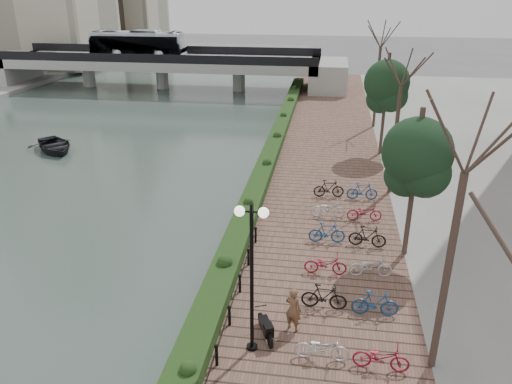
% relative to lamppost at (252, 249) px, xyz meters
% --- Properties ---
extents(river_water, '(30.00, 130.00, 0.02)m').
position_rel_lamppost_xyz_m(river_water, '(-17.36, 23.07, -4.18)').
color(river_water, '#42524B').
rests_on(river_water, ground).
extents(promenade, '(8.00, 75.00, 0.50)m').
position_rel_lamppost_xyz_m(promenade, '(1.64, 15.57, -3.94)').
color(promenade, brown).
rests_on(promenade, ground).
extents(hedge, '(1.10, 56.00, 0.60)m').
position_rel_lamppost_xyz_m(hedge, '(-1.76, 18.07, -3.39)').
color(hedge, '#193A15').
rests_on(hedge, promenade).
extents(chain_fence, '(0.10, 14.10, 0.70)m').
position_rel_lamppost_xyz_m(chain_fence, '(-0.96, 0.07, -3.34)').
color(chain_fence, black).
rests_on(chain_fence, promenade).
extents(lamppost, '(1.02, 0.32, 5.15)m').
position_rel_lamppost_xyz_m(lamppost, '(0.00, 0.00, 0.00)').
color(lamppost, black).
rests_on(lamppost, promenade).
extents(motorcycle, '(0.93, 1.42, 0.85)m').
position_rel_lamppost_xyz_m(motorcycle, '(0.35, 0.65, -3.26)').
color(motorcycle, black).
rests_on(motorcycle, promenade).
extents(pedestrian, '(0.71, 0.61, 1.64)m').
position_rel_lamppost_xyz_m(pedestrian, '(1.23, 1.16, -2.87)').
color(pedestrian, brown).
rests_on(pedestrian, promenade).
extents(bicycle_parking, '(2.40, 14.69, 1.00)m').
position_rel_lamppost_xyz_m(bicycle_parking, '(3.14, 6.16, -3.22)').
color(bicycle_parking, silver).
rests_on(bicycle_parking, promenade).
extents(street_trees, '(3.20, 37.12, 6.80)m').
position_rel_lamppost_xyz_m(street_trees, '(5.64, 10.75, -0.50)').
color(street_trees, '#3A2922').
rests_on(street_trees, promenade).
extents(bridge, '(36.00, 10.77, 6.50)m').
position_rel_lamppost_xyz_m(bridge, '(-17.89, 43.07, -0.82)').
color(bridge, '#A4A39F').
rests_on(bridge, ground).
extents(boat, '(5.34, 5.36, 0.91)m').
position_rel_lamppost_xyz_m(boat, '(-17.73, 19.41, -3.71)').
color(boat, black).
rests_on(boat, river_water).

